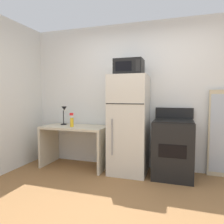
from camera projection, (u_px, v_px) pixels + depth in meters
ground_plane at (118, 216)px, 2.28m from camera, size 12.00×12.00×0.00m
wall_back_white at (144, 96)px, 3.79m from camera, size 5.00×0.10×2.60m
desk at (75, 138)px, 3.86m from camera, size 1.17×0.62×0.75m
desk_lamp at (64, 112)px, 3.99m from camera, size 0.14×0.12×0.35m
spray_bottle at (72, 121)px, 3.76m from camera, size 0.06×0.06×0.25m
refrigerator at (129, 125)px, 3.53m from camera, size 0.62×0.64×1.64m
microwave at (129, 67)px, 3.44m from camera, size 0.46×0.35×0.26m
oven_range at (173, 148)px, 3.35m from camera, size 0.62×0.61×1.10m
leaning_mirror at (223, 134)px, 3.34m from camera, size 0.44×0.03×1.40m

